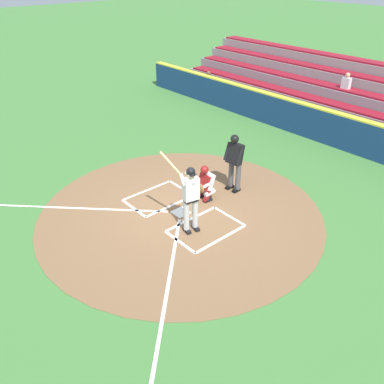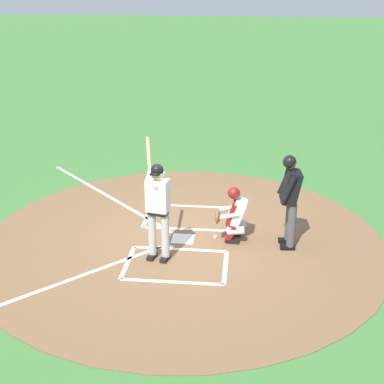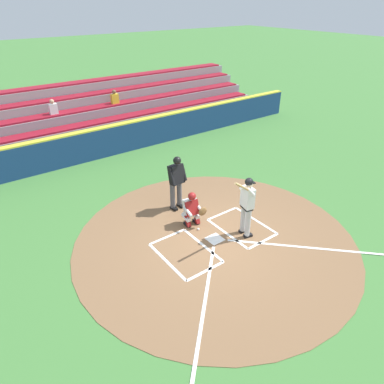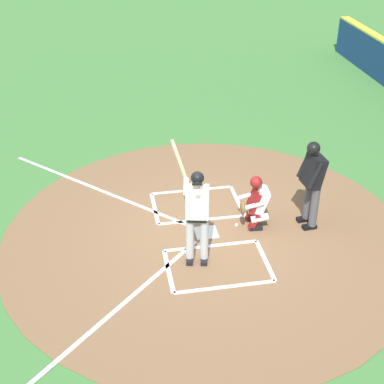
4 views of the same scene
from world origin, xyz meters
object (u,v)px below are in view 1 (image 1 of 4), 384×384
(catcher, at_px, (205,182))
(baseball, at_px, (195,202))
(batter, at_px, (190,195))
(plate_umpire, at_px, (235,159))

(catcher, distance_m, baseball, 0.66)
(batter, relative_size, plate_umpire, 1.14)
(catcher, relative_size, baseball, 15.27)
(catcher, xyz_separation_m, plate_umpire, (-0.16, -1.05, 0.49))
(batter, distance_m, baseball, 1.73)
(baseball, bearing_deg, plate_umpire, -97.66)
(catcher, distance_m, plate_umpire, 1.17)
(plate_umpire, bearing_deg, batter, 107.24)
(catcher, bearing_deg, batter, 123.74)
(plate_umpire, distance_m, baseball, 1.76)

